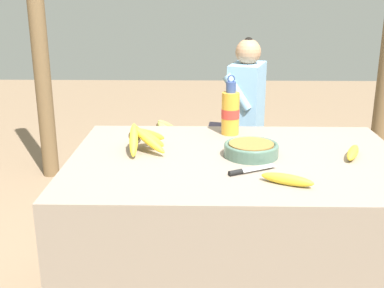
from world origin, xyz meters
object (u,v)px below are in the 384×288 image
wooden_bench (213,145)px  banana_bunch_ripe (142,136)px  support_post_near (38,30)px  water_bottle (230,112)px  banana_bunch_green (163,126)px  loose_banana_front (287,179)px  seated_vendor (240,107)px  knife (245,171)px  loose_banana_side (353,153)px  serving_bowl (251,149)px

wooden_bench → banana_bunch_ripe: bearing=-104.4°
wooden_bench → support_post_near: 1.53m
water_bottle → banana_bunch_green: water_bottle is taller
loose_banana_front → seated_vendor: size_ratio=0.17×
knife → wooden_bench: size_ratio=0.14×
water_bottle → banana_bunch_green: bearing=110.8°
loose_banana_side → support_post_near: bearing=137.0°
loose_banana_side → seated_vendor: size_ratio=0.17×
water_bottle → knife: bearing=-86.8°
banana_bunch_ripe → knife: bearing=-32.6°
banana_bunch_ripe → water_bottle: 0.46m
seated_vendor → banana_bunch_green: 0.55m
wooden_bench → banana_bunch_green: banana_bunch_green is taller
loose_banana_front → knife: 0.18m
banana_bunch_ripe → wooden_bench: size_ratio=0.22×
seated_vendor → support_post_near: size_ratio=0.49×
loose_banana_front → loose_banana_side: 0.44m
loose_banana_front → knife: (-0.14, 0.11, -0.01)m
seated_vendor → water_bottle: bearing=100.0°
banana_bunch_ripe → loose_banana_front: (0.55, -0.38, -0.04)m
serving_bowl → loose_banana_front: (0.10, -0.31, -0.01)m
support_post_near → knife: bearing=-54.1°
water_bottle → support_post_near: support_post_near is taller
loose_banana_side → banana_bunch_green: (-0.89, 1.39, -0.28)m
water_bottle → loose_banana_side: size_ratio=1.53×
banana_bunch_green → support_post_near: bearing=161.9°
water_bottle → loose_banana_side: 0.59m
serving_bowl → loose_banana_front: 0.32m
banana_bunch_ripe → loose_banana_front: size_ratio=1.60×
water_bottle → banana_bunch_green: size_ratio=1.01×
loose_banana_front → serving_bowl: bearing=107.5°
loose_banana_front → wooden_bench: (-0.22, 1.69, -0.41)m
banana_bunch_ripe → wooden_bench: banana_bunch_ripe is taller
banana_bunch_ripe → seated_vendor: size_ratio=0.27×
knife → banana_bunch_green: (-0.43, 1.58, -0.27)m
knife → banana_bunch_ripe: bearing=119.1°
loose_banana_side → wooden_bench: 1.54m
water_bottle → seated_vendor: (0.13, 1.04, -0.22)m
serving_bowl → support_post_near: (-1.40, 1.69, 0.35)m
banana_bunch_green → knife: bearing=-74.7°
seated_vendor → loose_banana_front: bearing=108.3°
banana_bunch_green → support_post_near: support_post_near is taller
loose_banana_front → banana_bunch_green: 1.81m
loose_banana_front → loose_banana_side: (0.32, 0.30, 0.00)m
serving_bowl → seated_vendor: bearing=87.6°
wooden_bench → banana_bunch_green: (-0.35, 0.01, 0.13)m
knife → wooden_bench: 1.63m
serving_bowl → seated_vendor: seated_vendor is taller
support_post_near → serving_bowl: bearing=-50.3°
banana_bunch_green → loose_banana_front: bearing=-71.4°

